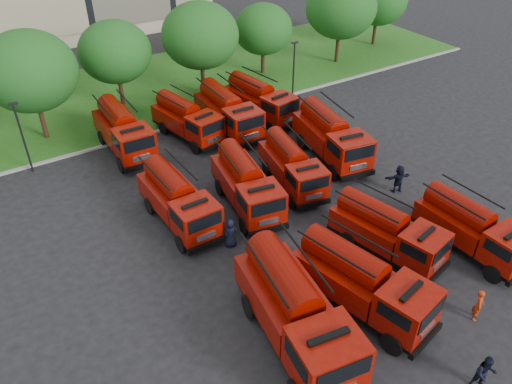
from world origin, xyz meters
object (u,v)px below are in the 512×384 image
fire_truck_5 (246,184)px  fire_truck_11 (260,100)px  fire_truck_2 (387,231)px  fire_truck_3 (472,228)px  fire_truck_0 (295,311)px  fire_truck_7 (331,136)px  fire_truck_8 (123,131)px  firefighter_3 (424,227)px  fire_truck_1 (362,282)px  firefighter_4 (231,245)px  fire_truck_10 (228,112)px  firefighter_0 (474,318)px  fire_truck_4 (178,200)px  fire_truck_6 (292,165)px  fire_truck_9 (187,119)px  firefighter_5 (396,191)px

fire_truck_5 → fire_truck_11: fire_truck_11 is taller
fire_truck_2 → fire_truck_3: size_ratio=1.04×
fire_truck_0 → fire_truck_7: 16.40m
fire_truck_8 → firefighter_3: 21.40m
fire_truck_1 → firefighter_4: fire_truck_1 is taller
fire_truck_2 → firefighter_3: fire_truck_2 is taller
fire_truck_7 → fire_truck_10: 8.40m
fire_truck_0 → firefighter_3: fire_truck_0 is taller
fire_truck_8 → fire_truck_11: (11.12, -0.82, -0.05)m
fire_truck_5 → firefighter_0: fire_truck_5 is taller
fire_truck_0 → fire_truck_8: fire_truck_0 is taller
fire_truck_11 → firefighter_4: bearing=-137.0°
fire_truck_4 → fire_truck_6: (7.88, -0.37, -0.09)m
fire_truck_9 → firefighter_4: 13.23m
fire_truck_7 → firefighter_4: (-10.78, -4.53, -1.70)m
fire_truck_0 → fire_truck_11: 22.23m
fire_truck_2 → fire_truck_5: 8.74m
fire_truck_9 → fire_truck_11: (6.36, -0.27, 0.08)m
fire_truck_7 → fire_truck_2: bearing=-102.7°
fire_truck_5 → firefighter_5: size_ratio=3.85×
fire_truck_3 → firefighter_4: (-10.90, 7.24, -1.48)m
fire_truck_4 → fire_truck_5: 4.26m
fire_truck_10 → fire_truck_11: size_ratio=1.01×
fire_truck_7 → fire_truck_10: (-4.13, 7.31, -0.04)m
fire_truck_7 → firefighter_3: 9.37m
fire_truck_11 → firefighter_0: (-2.74, -23.11, -1.60)m
firefighter_4 → firefighter_5: size_ratio=0.96×
fire_truck_4 → fire_truck_10: bearing=44.5°
fire_truck_3 → fire_truck_8: 23.76m
fire_truck_2 → firefighter_5: (4.91, 3.80, -1.48)m
fire_truck_0 → firefighter_0: fire_truck_0 is taller
fire_truck_2 → fire_truck_4: bearing=122.1°
fire_truck_0 → fire_truck_3: bearing=8.2°
fire_truck_3 → fire_truck_9: size_ratio=0.95×
fire_truck_6 → firefighter_4: fire_truck_6 is taller
fire_truck_0 → fire_truck_6: bearing=63.7°
fire_truck_6 → firefighter_4: (-6.43, -3.16, -1.47)m
fire_truck_6 → firefighter_5: bearing=-28.5°
fire_truck_0 → firefighter_4: (0.81, 7.08, -1.83)m
fire_truck_0 → fire_truck_4: bearing=102.4°
fire_truck_5 → fire_truck_10: size_ratio=0.99×
fire_truck_6 → fire_truck_9: size_ratio=0.97×
fire_truck_9 → fire_truck_6: bearing=-83.6°
fire_truck_10 → fire_truck_4: bearing=-132.7°
fire_truck_1 → fire_truck_6: 10.93m
fire_truck_4 → fire_truck_10: fire_truck_10 is taller
fire_truck_5 → fire_truck_9: 9.92m
fire_truck_0 → fire_truck_2: fire_truck_0 is taller
fire_truck_1 → fire_truck_11: fire_truck_1 is taller
fire_truck_8 → fire_truck_2: bearing=-64.9°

